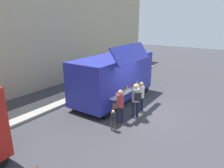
# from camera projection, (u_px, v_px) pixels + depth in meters

# --- Properties ---
(ground_plane) EXTENTS (60.00, 60.00, 0.00)m
(ground_plane) POSITION_uv_depth(u_px,v_px,m) (142.00, 110.00, 11.34)
(ground_plane) COLOR #38383D
(curb_strip) EXTENTS (28.00, 1.60, 0.15)m
(curb_strip) POSITION_uv_depth(u_px,v_px,m) (33.00, 110.00, 11.13)
(curb_strip) COLOR #9E998E
(curb_strip) RESTS_ON ground
(building_behind) EXTENTS (32.00, 2.40, 7.96)m
(building_behind) POSITION_uv_depth(u_px,v_px,m) (2.00, 33.00, 12.89)
(building_behind) COLOR tan
(building_behind) RESTS_ON ground
(food_truck_main) EXTENTS (6.05, 3.04, 3.55)m
(food_truck_main) POSITION_uv_depth(u_px,v_px,m) (114.00, 76.00, 12.41)
(food_truck_main) COLOR #282FA2
(food_truck_main) RESTS_ON ground
(trash_bin) EXTENTS (0.60, 0.60, 0.96)m
(trash_bin) POSITION_uv_depth(u_px,v_px,m) (118.00, 74.00, 17.02)
(trash_bin) COLOR #2E6339
(trash_bin) RESTS_ON ground
(customer_front_ordering) EXTENTS (0.34, 0.34, 1.69)m
(customer_front_ordering) POSITION_uv_depth(u_px,v_px,m) (141.00, 94.00, 10.87)
(customer_front_ordering) COLOR #1E243A
(customer_front_ordering) RESTS_ON ground
(customer_mid_with_backpack) EXTENTS (0.54, 0.57, 1.80)m
(customer_mid_with_backpack) POSITION_uv_depth(u_px,v_px,m) (136.00, 97.00, 10.15)
(customer_mid_with_backpack) COLOR #20223A
(customer_mid_with_backpack) RESTS_ON ground
(customer_rear_waiting) EXTENTS (0.48, 0.48, 1.68)m
(customer_rear_waiting) POSITION_uv_depth(u_px,v_px,m) (120.00, 104.00, 9.68)
(customer_rear_waiting) COLOR #20223A
(customer_rear_waiting) RESTS_ON ground
(child_near_queue) EXTENTS (0.20, 0.20, 1.00)m
(child_near_queue) POSITION_uv_depth(u_px,v_px,m) (113.00, 118.00, 9.07)
(child_near_queue) COLOR #4A4846
(child_near_queue) RESTS_ON ground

